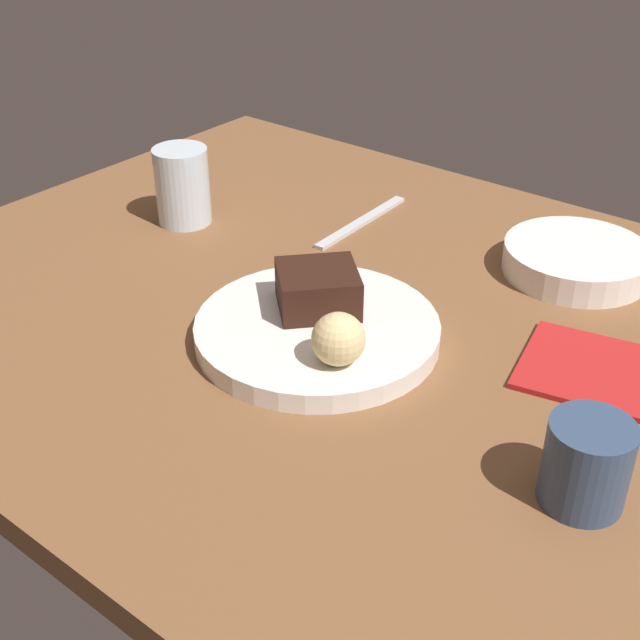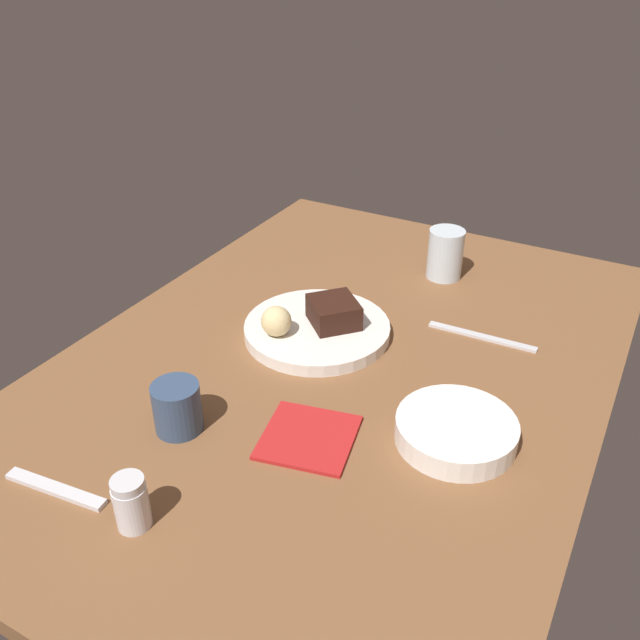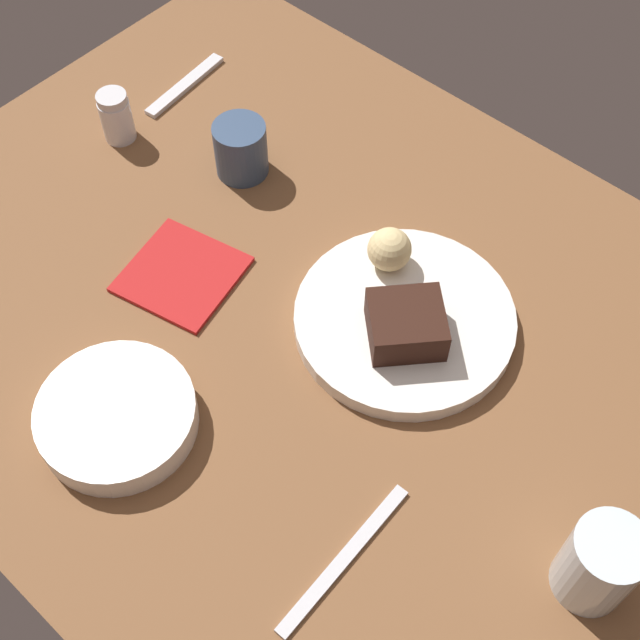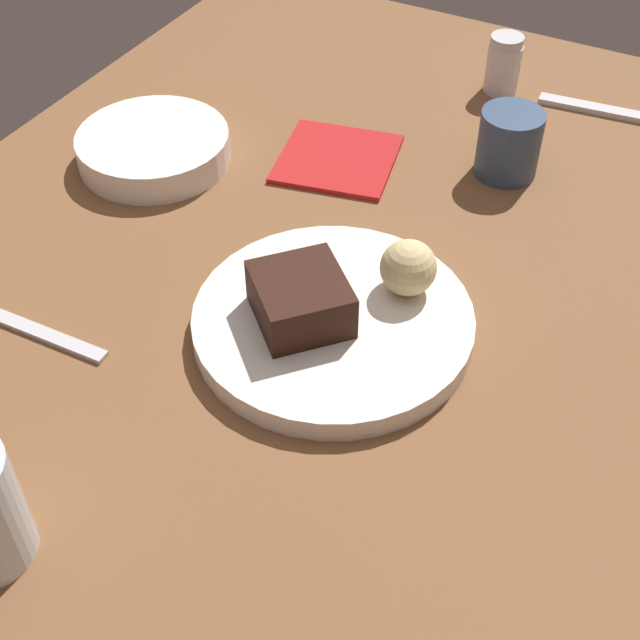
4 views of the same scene
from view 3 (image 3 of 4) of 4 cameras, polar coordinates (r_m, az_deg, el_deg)
The scene contains 11 objects.
dining_table at distance 101.30cm, azimuth 0.88°, elevation -1.61°, with size 120.00×84.00×3.00cm, color brown.
dessert_plate at distance 100.54cm, azimuth 5.53°, elevation 0.02°, with size 25.42×25.42×2.19cm, color white.
chocolate_cake_slice at distance 96.18cm, azimuth 5.65°, elevation -0.30°, with size 8.23×7.73×4.41cm, color black.
bread_roll at distance 101.84cm, azimuth 4.56°, elevation 4.62°, with size 5.19×5.19×5.19cm, color #DBC184.
salt_shaker at distance 121.64cm, azimuth -13.18°, elevation 12.82°, with size 4.23×4.23×7.23cm.
water_glass at distance 86.94cm, azimuth 17.79°, elevation -14.93°, with size 7.08×7.08×10.05cm, color silver.
side_bowl at distance 95.33cm, azimuth -13.12°, elevation -6.15°, with size 17.02×17.02×3.45cm, color white.
coffee_cup at distance 114.43cm, azimuth -5.20°, elevation 11.06°, with size 6.86×6.86×7.45cm, color #334766.
dessert_spoon at distance 129.60cm, azimuth -8.81°, elevation 14.93°, with size 15.00×1.80×0.70cm, color silver.
butter_knife at distance 88.30cm, azimuth 1.58°, elevation -15.34°, with size 19.00×1.40×0.50cm, color silver.
folded_napkin at distance 106.23cm, azimuth -9.03°, elevation 2.98°, with size 12.76×12.68×0.60cm, color #B21E1E.
Camera 3 is at (-35.21, 41.95, 86.72)cm, focal length 48.97 mm.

